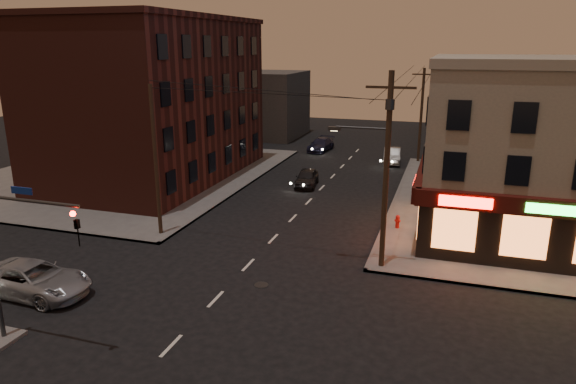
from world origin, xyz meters
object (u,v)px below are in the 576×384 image
at_px(sedan_near, 307,178).
at_px(suv_cross, 34,279).
at_px(sedan_mid, 392,156).
at_px(sedan_far, 321,145).
at_px(fire_hydrant, 398,221).

bearing_deg(sedan_near, suv_cross, -114.44).
distance_m(sedan_near, sedan_mid, 12.18).
bearing_deg(suv_cross, sedan_mid, -18.88).
distance_m(sedan_mid, sedan_far, 8.92).
height_order(suv_cross, fire_hydrant, suv_cross).
distance_m(sedan_far, fire_hydrant, 25.13).
xyz_separation_m(suv_cross, sedan_far, (4.48, 36.70, -0.08)).
height_order(sedan_far, fire_hydrant, sedan_far).
bearing_deg(fire_hydrant, sedan_near, 134.96).
xyz_separation_m(sedan_near, sedan_mid, (5.69, 10.77, 0.04)).
relative_size(suv_cross, fire_hydrant, 6.56).
xyz_separation_m(sedan_near, fire_hydrant, (8.31, -8.32, -0.09)).
distance_m(sedan_near, fire_hydrant, 11.76).
distance_m(suv_cross, sedan_near, 23.37).
bearing_deg(sedan_far, sedan_near, -74.86).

